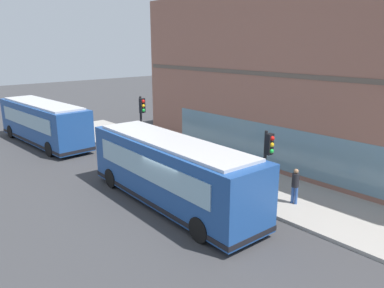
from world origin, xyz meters
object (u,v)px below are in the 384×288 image
city_bus_nearside (171,172)px  city_bus_far_down_street (44,123)px  pedestrian_near_hydrant (237,172)px  traffic_light_near_corner (268,155)px  pedestrian_by_light_pole (295,184)px  traffic_light_down_block (142,115)px

city_bus_nearside → city_bus_far_down_street: 14.57m
city_bus_nearside → pedestrian_near_hydrant: (3.12, -1.18, -0.40)m
traffic_light_near_corner → city_bus_nearside: bearing=130.4°
traffic_light_near_corner → pedestrian_by_light_pole: 2.03m
city_bus_nearside → traffic_light_near_corner: 4.36m
pedestrian_by_light_pole → traffic_light_down_block: bearing=95.5°
city_bus_far_down_street → pedestrian_near_hydrant: bearing=-77.6°
city_bus_nearside → pedestrian_near_hydrant: city_bus_nearside is taller
traffic_light_near_corner → pedestrian_by_light_pole: (1.25, -0.67, -1.45)m
city_bus_far_down_street → traffic_light_near_corner: (3.09, -17.80, 0.99)m
city_bus_nearside → traffic_light_near_corner: traffic_light_near_corner is taller
city_bus_far_down_street → pedestrian_by_light_pole: size_ratio=6.18×
traffic_light_down_block → pedestrian_by_light_pole: (1.01, -10.56, -1.74)m
city_bus_far_down_street → pedestrian_near_hydrant: size_ratio=5.86×
pedestrian_near_hydrant → city_bus_far_down_street: bearing=102.4°
city_bus_nearside → city_bus_far_down_street: (-0.34, 14.57, 0.00)m
city_bus_far_down_street → pedestrian_near_hydrant: 16.13m
city_bus_far_down_street → traffic_light_near_corner: traffic_light_near_corner is taller
traffic_light_near_corner → city_bus_far_down_street: bearing=99.8°
pedestrian_by_light_pole → pedestrian_near_hydrant: bearing=107.9°
traffic_light_near_corner → pedestrian_near_hydrant: (0.37, 2.05, -1.39)m
traffic_light_down_block → pedestrian_by_light_pole: traffic_light_down_block is taller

